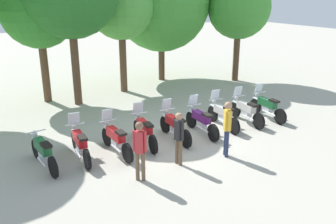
{
  "coord_description": "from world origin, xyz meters",
  "views": [
    {
      "loc": [
        -6.2,
        -10.16,
        5.09
      ],
      "look_at": [
        0.0,
        0.5,
        0.9
      ],
      "focal_mm": 38.36,
      "sensor_mm": 36.0,
      "label": 1
    }
  ],
  "objects_px": {
    "motorcycle_2": "(116,139)",
    "person_1": "(140,147)",
    "motorcycle_3": "(144,130)",
    "motorcycle_0": "(43,152)",
    "motorcycle_1": "(80,143)",
    "motorcycle_5": "(201,121)",
    "motorcycle_7": "(246,110)",
    "person_0": "(227,124)",
    "tree_5": "(239,8)",
    "tree_4": "(161,3)",
    "tree_1": "(38,11)",
    "tree_3": "(121,7)",
    "motorcycle_4": "(174,126)",
    "motorcycle_8": "(267,106)",
    "person_2": "(179,135)",
    "motorcycle_6": "(223,114)"
  },
  "relations": [
    {
      "from": "motorcycle_5",
      "to": "person_0",
      "type": "bearing_deg",
      "value": 171.67
    },
    {
      "from": "motorcycle_7",
      "to": "person_0",
      "type": "xyz_separation_m",
      "value": [
        -2.66,
        -2.05,
        0.57
      ]
    },
    {
      "from": "motorcycle_5",
      "to": "tree_1",
      "type": "height_order",
      "value": "tree_1"
    },
    {
      "from": "motorcycle_5",
      "to": "motorcycle_1",
      "type": "bearing_deg",
      "value": 90.44
    },
    {
      "from": "motorcycle_0",
      "to": "motorcycle_7",
      "type": "bearing_deg",
      "value": -96.91
    },
    {
      "from": "person_0",
      "to": "tree_5",
      "type": "distance_m",
      "value": 10.97
    },
    {
      "from": "motorcycle_1",
      "to": "tree_5",
      "type": "height_order",
      "value": "tree_5"
    },
    {
      "from": "motorcycle_5",
      "to": "person_0",
      "type": "height_order",
      "value": "person_0"
    },
    {
      "from": "tree_4",
      "to": "tree_1",
      "type": "bearing_deg",
      "value": -170.55
    },
    {
      "from": "motorcycle_1",
      "to": "motorcycle_3",
      "type": "bearing_deg",
      "value": -87.29
    },
    {
      "from": "person_1",
      "to": "tree_4",
      "type": "height_order",
      "value": "tree_4"
    },
    {
      "from": "motorcycle_1",
      "to": "person_1",
      "type": "distance_m",
      "value": 2.5
    },
    {
      "from": "motorcycle_5",
      "to": "tree_3",
      "type": "xyz_separation_m",
      "value": [
        -0.06,
        7.0,
        3.77
      ]
    },
    {
      "from": "motorcycle_4",
      "to": "tree_3",
      "type": "height_order",
      "value": "tree_3"
    },
    {
      "from": "motorcycle_5",
      "to": "tree_5",
      "type": "distance_m",
      "value": 9.58
    },
    {
      "from": "tree_4",
      "to": "person_2",
      "type": "bearing_deg",
      "value": -116.52
    },
    {
      "from": "person_0",
      "to": "person_1",
      "type": "bearing_deg",
      "value": -155.87
    },
    {
      "from": "motorcycle_1",
      "to": "motorcycle_8",
      "type": "relative_size",
      "value": 1.0
    },
    {
      "from": "motorcycle_5",
      "to": "tree_1",
      "type": "bearing_deg",
      "value": 32.46
    },
    {
      "from": "motorcycle_1",
      "to": "motorcycle_2",
      "type": "height_order",
      "value": "same"
    },
    {
      "from": "motorcycle_2",
      "to": "tree_4",
      "type": "distance_m",
      "value": 11.14
    },
    {
      "from": "tree_4",
      "to": "motorcycle_3",
      "type": "bearing_deg",
      "value": -122.74
    },
    {
      "from": "motorcycle_2",
      "to": "person_1",
      "type": "relative_size",
      "value": 1.25
    },
    {
      "from": "motorcycle_1",
      "to": "person_2",
      "type": "relative_size",
      "value": 1.31
    },
    {
      "from": "motorcycle_0",
      "to": "motorcycle_8",
      "type": "xyz_separation_m",
      "value": [
        9.03,
        -0.14,
        0.01
      ]
    },
    {
      "from": "motorcycle_8",
      "to": "person_1",
      "type": "relative_size",
      "value": 1.25
    },
    {
      "from": "motorcycle_3",
      "to": "motorcycle_4",
      "type": "height_order",
      "value": "same"
    },
    {
      "from": "person_0",
      "to": "motorcycle_0",
      "type": "bearing_deg",
      "value": -178.89
    },
    {
      "from": "motorcycle_6",
      "to": "tree_3",
      "type": "height_order",
      "value": "tree_3"
    },
    {
      "from": "person_2",
      "to": "motorcycle_3",
      "type": "bearing_deg",
      "value": -92.77
    },
    {
      "from": "person_0",
      "to": "tree_1",
      "type": "xyz_separation_m",
      "value": [
        -3.59,
        9.09,
        3.14
      ]
    },
    {
      "from": "motorcycle_4",
      "to": "motorcycle_8",
      "type": "distance_m",
      "value": 4.51
    },
    {
      "from": "motorcycle_0",
      "to": "motorcycle_1",
      "type": "height_order",
      "value": "motorcycle_1"
    },
    {
      "from": "person_1",
      "to": "tree_1",
      "type": "relative_size",
      "value": 0.29
    },
    {
      "from": "motorcycle_3",
      "to": "person_1",
      "type": "xyz_separation_m",
      "value": [
        -1.22,
        -2.19,
        0.52
      ]
    },
    {
      "from": "tree_5",
      "to": "motorcycle_2",
      "type": "bearing_deg",
      "value": -149.5
    },
    {
      "from": "motorcycle_5",
      "to": "person_2",
      "type": "xyz_separation_m",
      "value": [
        -2.03,
        -1.69,
        0.46
      ]
    },
    {
      "from": "motorcycle_5",
      "to": "person_1",
      "type": "height_order",
      "value": "person_1"
    },
    {
      "from": "motorcycle_0",
      "to": "motorcycle_1",
      "type": "bearing_deg",
      "value": -95.05
    },
    {
      "from": "motorcycle_7",
      "to": "motorcycle_3",
      "type": "bearing_deg",
      "value": 93.65
    },
    {
      "from": "motorcycle_1",
      "to": "tree_4",
      "type": "relative_size",
      "value": 0.3
    },
    {
      "from": "tree_3",
      "to": "motorcycle_0",
      "type": "bearing_deg",
      "value": -129.39
    },
    {
      "from": "motorcycle_2",
      "to": "tree_4",
      "type": "xyz_separation_m",
      "value": [
        6.34,
        8.28,
        3.92
      ]
    },
    {
      "from": "tree_1",
      "to": "motorcycle_8",
      "type": "bearing_deg",
      "value": -43.78
    },
    {
      "from": "motorcycle_1",
      "to": "motorcycle_2",
      "type": "bearing_deg",
      "value": -97.47
    },
    {
      "from": "motorcycle_0",
      "to": "tree_3",
      "type": "distance_m",
      "value": 9.58
    },
    {
      "from": "motorcycle_4",
      "to": "motorcycle_7",
      "type": "distance_m",
      "value": 3.39
    },
    {
      "from": "person_0",
      "to": "tree_5",
      "type": "height_order",
      "value": "tree_5"
    },
    {
      "from": "motorcycle_2",
      "to": "motorcycle_5",
      "type": "xyz_separation_m",
      "value": [
        3.39,
        -0.0,
        0.0
      ]
    },
    {
      "from": "person_2",
      "to": "tree_1",
      "type": "height_order",
      "value": "tree_1"
    }
  ]
}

